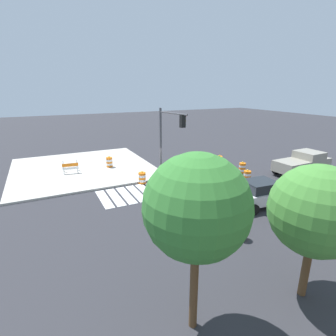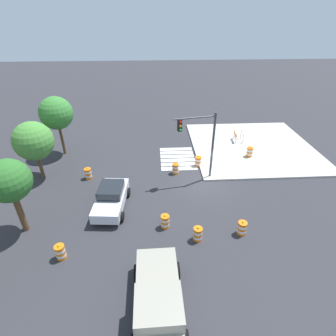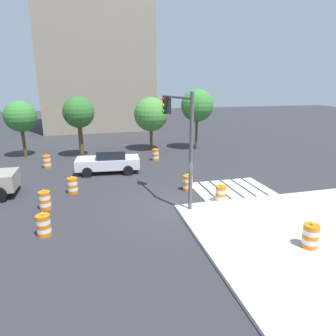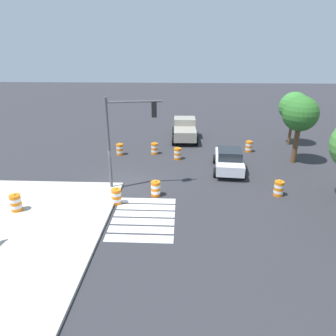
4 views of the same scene
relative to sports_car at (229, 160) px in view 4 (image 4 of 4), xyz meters
name	(u,v)px [view 4 (image 4 of 4)]	position (x,y,z in m)	size (l,w,h in m)	color
ground_plane	(123,185)	(2.79, -7.06, -0.81)	(120.00, 120.00, 0.00)	#2D2D33
crosswalk_stripes	(144,218)	(6.79, -5.26, -0.80)	(4.35, 3.20, 0.02)	silver
sports_car	(229,160)	(0.00, 0.00, 0.00)	(4.44, 2.41, 1.63)	silver
pickup_truck	(185,129)	(-7.98, -3.10, 0.16)	(5.18, 2.41, 1.92)	gray
traffic_barrel_near_corner	(279,188)	(3.83, 2.42, -0.36)	(0.56, 0.56, 1.02)	orange
traffic_barrel_crosswalk_end	(156,189)	(4.20, -4.85, -0.36)	(0.56, 0.56, 1.02)	orange
traffic_barrel_median_near	(178,154)	(-2.24, -3.66, -0.36)	(0.56, 0.56, 1.02)	orange
traffic_barrel_median_far	(249,146)	(-4.37, 2.29, -0.36)	(0.56, 0.56, 1.02)	orange
traffic_barrel_far_curb	(116,196)	(5.31, -6.96, -0.36)	(0.56, 0.56, 1.02)	orange
traffic_barrel_lane_center	(155,149)	(-3.44, -5.58, -0.36)	(0.56, 0.56, 1.02)	orange
traffic_barrel_opposite_curb	(120,149)	(-3.10, -8.39, -0.36)	(0.56, 0.56, 1.02)	orange
traffic_barrel_on_sidewalk	(16,203)	(6.57, -12.03, -0.21)	(0.56, 0.56, 1.02)	orange
traffic_light_pole	(127,127)	(3.18, -6.54, 3.10)	(0.84, 3.25, 5.50)	#4C4C51
street_tree_streetside_near	(300,114)	(-1.97, 5.20, 2.87)	(2.55, 2.55, 5.01)	brown
street_tree_streetside_mid	(294,107)	(-6.62, 6.32, 2.57)	(2.54, 2.54, 4.68)	brown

